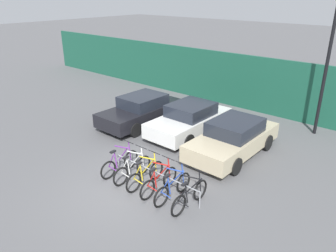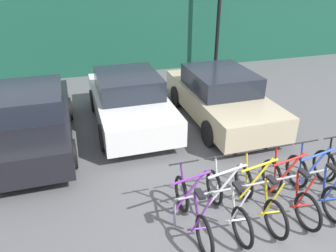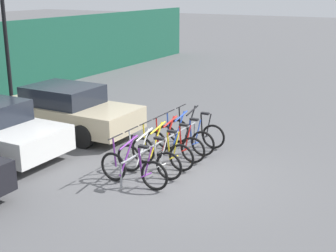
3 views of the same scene
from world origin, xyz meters
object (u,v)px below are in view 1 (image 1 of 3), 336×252
at_px(bicycle_black, 190,196).
at_px(bicycle_purple, 120,163).
at_px(bike_rack, 155,173).
at_px(car_beige, 233,138).
at_px(bicycle_yellow, 145,175).
at_px(bicycle_red, 159,182).
at_px(car_black, 142,110).
at_px(car_white, 190,119).
at_px(bicycle_white, 132,169).
at_px(bicycle_blue, 173,188).
at_px(lamp_post, 332,38).

bearing_deg(bicycle_black, bicycle_purple, 179.93).
bearing_deg(bike_rack, car_beige, 78.59).
height_order(bicycle_yellow, bicycle_red, same).
bearing_deg(car_black, car_white, 11.28).
distance_m(car_black, car_white, 2.52).
distance_m(bicycle_black, car_black, 6.85).
bearing_deg(car_white, bicycle_black, -52.79).
height_order(bike_rack, car_white, car_white).
bearing_deg(car_white, bicycle_yellow, -71.55).
bearing_deg(bicycle_yellow, car_white, 104.87).
height_order(bicycle_white, bicycle_blue, same).
relative_size(bicycle_white, bicycle_black, 1.00).
bearing_deg(bicycle_white, bicycle_red, 3.28).
height_order(bicycle_red, car_beige, car_beige).
distance_m(bicycle_yellow, bicycle_blue, 1.16).
xyz_separation_m(bicycle_black, car_white, (-3.24, 4.27, 0.31)).
bearing_deg(car_beige, bicycle_purple, -120.75).
relative_size(bicycle_blue, bicycle_black, 1.00).
distance_m(bicycle_purple, bicycle_red, 1.83).
relative_size(bike_rack, bicycle_purple, 2.10).
relative_size(car_black, car_beige, 1.00).
bearing_deg(bicycle_black, car_white, 127.14).
distance_m(bike_rack, bicycle_white, 0.91).
height_order(bicycle_white, bicycle_black, same).
bearing_deg(bicycle_yellow, bicycle_black, -3.58).
bearing_deg(car_black, bicycle_purple, -54.82).
bearing_deg(bicycle_black, bicycle_yellow, 179.93).
distance_m(bicycle_purple, bicycle_yellow, 1.23).
height_order(bicycle_white, car_white, car_white).
bearing_deg(car_black, lamp_post, 32.10).
bearing_deg(bicycle_red, lamp_post, 75.72).
height_order(bicycle_black, car_beige, car_beige).
bearing_deg(bicycle_blue, bike_rack, 169.65).
bearing_deg(bike_rack, lamp_post, 72.26).
bearing_deg(bike_rack, car_black, 139.08).
height_order(bicycle_yellow, car_white, car_white).
xyz_separation_m(bicycle_yellow, bicycle_red, (0.60, 0.00, 0.00)).
relative_size(bicycle_purple, car_black, 0.40).
bearing_deg(car_beige, bike_rack, -101.41).
xyz_separation_m(bike_rack, bicycle_purple, (-1.52, -0.15, -0.11)).
distance_m(bike_rack, bicycle_blue, 0.89).
relative_size(bicycle_yellow, car_white, 0.41).
distance_m(bicycle_white, bicycle_red, 1.20).
bearing_deg(bicycle_red, bike_rack, 155.35).
relative_size(bicycle_black, car_black, 0.40).
xyz_separation_m(car_beige, lamp_post, (1.77, 4.18, 3.48)).
bearing_deg(bicycle_yellow, bicycle_blue, -3.58).
relative_size(bike_rack, car_beige, 0.83).
bearing_deg(bicycle_red, car_white, 116.51).
distance_m(bicycle_purple, car_beige, 4.43).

